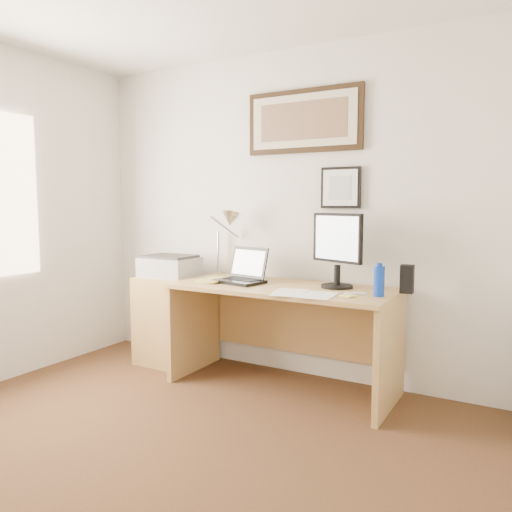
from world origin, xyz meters
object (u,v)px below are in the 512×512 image
Objects in this scene: side_cabinet at (170,320)px; book at (203,279)px; desk at (287,316)px; lcd_monitor at (337,246)px; water_bottle at (379,281)px; laptop at (243,274)px; printer at (170,266)px.

side_cabinet is 0.59m from book.
lcd_monitor is at bearing 4.91° from desk.
lcd_monitor is at bearing 154.07° from water_bottle.
lcd_monitor is (1.01, 0.18, 0.28)m from book.
desk is at bearing 169.11° from water_bottle.
water_bottle is 0.74× the size of book.
book reaches higher than side_cabinet.
laptop is 0.74m from lcd_monitor.
book is at bearing -16.72° from printer.
water_bottle is 0.12× the size of desk.
printer is (-1.79, 0.12, -0.03)m from water_bottle.
desk is at bearing 12.90° from book.
printer is (-1.08, -0.02, 0.30)m from desk.
laptop is at bearing -4.06° from printer.
book is 0.59× the size of printer.
lcd_monitor is at bearing 8.37° from laptop.
book is at bearing -166.21° from laptop.
side_cabinet is 1.85m from water_bottle.
book is 1.06m from lcd_monitor.
water_bottle reaches higher than printer.
side_cabinet is 0.45m from printer.
printer reaches higher than desk.
laptop is at bearing 13.79° from book.
laptop is at bearing -2.81° from side_cabinet.
laptop is (0.74, -0.04, 0.44)m from side_cabinet.
side_cabinet is 1.66× the size of printer.
lcd_monitor is (0.36, 0.03, 0.53)m from desk.
laptop is at bearing -171.63° from lcd_monitor.
printer is (-0.43, 0.13, 0.06)m from book.
book is 0.50× the size of lcd_monitor.
lcd_monitor is (-0.35, 0.17, 0.19)m from water_bottle.
desk is 0.64m from lcd_monitor.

